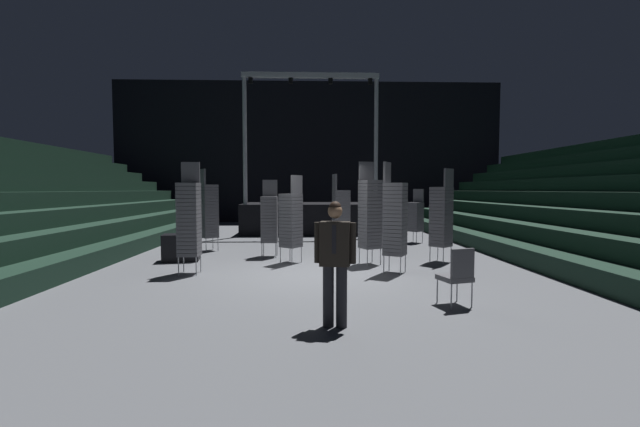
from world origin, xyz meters
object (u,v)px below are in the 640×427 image
(loose_chair_near_man, at_px, (457,273))
(chair_stack_aisle_left, at_px, (341,214))
(man_with_tie, at_px, (335,257))
(equipment_road_case, at_px, (181,247))
(chair_stack_mid_right, at_px, (395,218))
(stage_riser, at_px, (310,216))
(chair_stack_front_right, at_px, (291,219))
(chair_stack_mid_centre, at_px, (189,218))
(chair_stack_rear_centre, at_px, (269,218))
(chair_stack_rear_right, at_px, (209,210))
(chair_stack_mid_left, at_px, (370,213))
(chair_stack_rear_left, at_px, (415,216))
(chair_stack_front_left, at_px, (441,216))

(loose_chair_near_man, bearing_deg, chair_stack_aisle_left, 88.49)
(man_with_tie, height_order, equipment_road_case, man_with_tie)
(chair_stack_mid_right, bearing_deg, stage_riser, -139.22)
(chair_stack_front_right, bearing_deg, chair_stack_mid_right, -82.58)
(stage_riser, bearing_deg, chair_stack_mid_centre, -107.40)
(man_with_tie, distance_m, chair_stack_mid_centre, 4.72)
(chair_stack_front_right, relative_size, chair_stack_rear_centre, 1.04)
(chair_stack_mid_centre, distance_m, chair_stack_rear_right, 3.50)
(chair_stack_mid_left, height_order, chair_stack_mid_centre, chair_stack_mid_left)
(chair_stack_mid_centre, distance_m, loose_chair_near_man, 5.73)
(chair_stack_mid_right, height_order, loose_chair_near_man, chair_stack_mid_right)
(chair_stack_mid_centre, bearing_deg, chair_stack_rear_left, -141.07)
(chair_stack_mid_right, relative_size, equipment_road_case, 2.75)
(chair_stack_mid_right, relative_size, chair_stack_rear_centre, 1.16)
(chair_stack_mid_centre, xyz_separation_m, equipment_road_case, (-0.69, 1.69, -0.89))
(chair_stack_rear_right, bearing_deg, chair_stack_rear_centre, 22.95)
(chair_stack_front_left, height_order, chair_stack_aisle_left, chair_stack_front_left)
(chair_stack_front_right, relative_size, chair_stack_mid_centre, 0.90)
(man_with_tie, xyz_separation_m, chair_stack_front_right, (-0.77, 4.99, 0.14))
(chair_stack_mid_right, bearing_deg, chair_stack_rear_left, -170.04)
(chair_stack_rear_left, distance_m, chair_stack_rear_centre, 5.60)
(chair_stack_rear_left, relative_size, chair_stack_rear_right, 0.76)
(chair_stack_front_right, relative_size, chair_stack_aisle_left, 0.96)
(chair_stack_aisle_left, bearing_deg, loose_chair_near_man, 5.17)
(stage_riser, xyz_separation_m, man_with_tie, (0.20, -12.50, 0.24))
(chair_stack_rear_right, xyz_separation_m, equipment_road_case, (-0.32, -1.78, -0.89))
(chair_stack_front_left, relative_size, chair_stack_aisle_left, 1.04)
(chair_stack_front_right, bearing_deg, man_with_tie, -133.69)
(man_with_tie, xyz_separation_m, chair_stack_rear_right, (-3.34, 7.15, 0.27))
(chair_stack_front_right, distance_m, chair_stack_rear_centre, 1.18)
(loose_chair_near_man, bearing_deg, chair_stack_front_left, 59.42)
(man_with_tie, relative_size, chair_stack_front_left, 0.72)
(chair_stack_rear_left, xyz_separation_m, loose_chair_near_man, (-1.41, -7.89, -0.41))
(stage_riser, bearing_deg, man_with_tie, -89.10)
(chair_stack_front_right, xyz_separation_m, chair_stack_mid_left, (1.97, -0.27, 0.17))
(chair_stack_front_right, distance_m, chair_stack_mid_centre, 2.56)
(chair_stack_mid_left, distance_m, equipment_road_case, 4.99)
(chair_stack_front_left, xyz_separation_m, chair_stack_rear_right, (-6.41, 2.18, 0.04))
(equipment_road_case, height_order, loose_chair_near_man, loose_chair_near_man)
(chair_stack_rear_right, bearing_deg, chair_stack_mid_left, 25.84)
(stage_riser, distance_m, loose_chair_near_man, 11.78)
(chair_stack_aisle_left, height_order, loose_chair_near_man, chair_stack_aisle_left)
(chair_stack_mid_right, xyz_separation_m, chair_stack_aisle_left, (-0.97, 2.78, -0.08))
(chair_stack_mid_right, distance_m, loose_chair_near_man, 2.81)
(stage_riser, height_order, chair_stack_front_left, stage_riser)
(chair_stack_mid_centre, relative_size, loose_chair_near_man, 2.62)
(chair_stack_mid_right, height_order, equipment_road_case, chair_stack_mid_right)
(man_with_tie, bearing_deg, stage_riser, -78.20)
(chair_stack_front_left, height_order, equipment_road_case, chair_stack_front_left)
(chair_stack_rear_left, xyz_separation_m, chair_stack_rear_centre, (-4.83, -2.84, 0.13))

